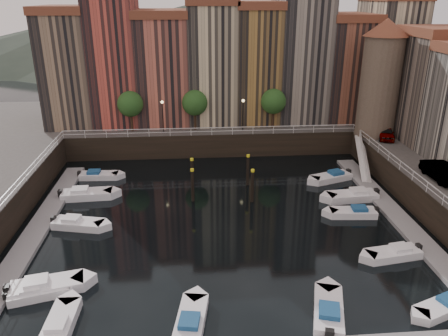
{
  "coord_description": "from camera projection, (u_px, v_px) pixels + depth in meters",
  "views": [
    {
      "loc": [
        -2.57,
        -35.8,
        19.24
      ],
      "look_at": [
        0.57,
        4.0,
        3.34
      ],
      "focal_mm": 35.0,
      "sensor_mm": 36.0,
      "label": 1
    }
  ],
  "objects": [
    {
      "name": "ground",
      "position": [
        221.0,
        217.0,
        40.46
      ],
      "size": [
        200.0,
        200.0,
        0.0
      ],
      "primitive_type": "plane",
      "color": "black",
      "rests_on": "ground"
    },
    {
      "name": "quay_far",
      "position": [
        208.0,
        125.0,
        63.99
      ],
      "size": [
        80.0,
        20.0,
        3.0
      ],
      "primitive_type": "cube",
      "color": "black",
      "rests_on": "ground"
    },
    {
      "name": "dock_left",
      "position": [
        38.0,
        228.0,
        38.29
      ],
      "size": [
        2.0,
        28.0,
        0.35
      ],
      "primitive_type": "cube",
      "color": "gray",
      "rests_on": "ground"
    },
    {
      "name": "dock_right",
      "position": [
        395.0,
        214.0,
        40.65
      ],
      "size": [
        2.0,
        28.0,
        0.35
      ],
      "primitive_type": "cube",
      "color": "gray",
      "rests_on": "ground"
    },
    {
      "name": "mountains",
      "position": [
        202.0,
        33.0,
        139.54
      ],
      "size": [
        145.0,
        100.0,
        18.0
      ],
      "color": "#2D382D",
      "rests_on": "ground"
    },
    {
      "name": "far_terrace",
      "position": [
        233.0,
        61.0,
        58.42
      ],
      "size": [
        48.7,
        10.3,
        17.5
      ],
      "color": "#866D55",
      "rests_on": "quay_far"
    },
    {
      "name": "corner_tower",
      "position": [
        381.0,
        77.0,
        51.58
      ],
      "size": [
        5.2,
        5.2,
        13.8
      ],
      "color": "#6B5B4C",
      "rests_on": "quay_right"
    },
    {
      "name": "promenade_trees",
      "position": [
        200.0,
        103.0,
        54.78
      ],
      "size": [
        21.2,
        3.2,
        5.2
      ],
      "color": "black",
      "rests_on": "quay_far"
    },
    {
      "name": "street_lamps",
      "position": [
        203.0,
        110.0,
        54.14
      ],
      "size": [
        10.36,
        0.36,
        4.18
      ],
      "color": "black",
      "rests_on": "quay_far"
    },
    {
      "name": "railings",
      "position": [
        218.0,
        161.0,
        43.58
      ],
      "size": [
        36.08,
        34.04,
        0.52
      ],
      "color": "white",
      "rests_on": "ground"
    },
    {
      "name": "gangway",
      "position": [
        363.0,
        156.0,
        50.26
      ],
      "size": [
        2.78,
        8.32,
        3.73
      ],
      "color": "white",
      "rests_on": "ground"
    },
    {
      "name": "mooring_pilings",
      "position": [
        221.0,
        179.0,
        44.66
      ],
      "size": [
        6.32,
        4.53,
        3.78
      ],
      "color": "black",
      "rests_on": "ground"
    },
    {
      "name": "boat_left_0",
      "position": [
        38.0,
        292.0,
        29.78
      ],
      "size": [
        4.36,
        2.52,
        0.98
      ],
      "rotation": [
        0.0,
        0.0,
        0.26
      ],
      "color": "white",
      "rests_on": "ground"
    },
    {
      "name": "boat_left_1",
      "position": [
        45.0,
        286.0,
        30.26
      ],
      "size": [
        5.3,
        2.89,
        1.19
      ],
      "rotation": [
        0.0,
        0.0,
        0.22
      ],
      "color": "white",
      "rests_on": "ground"
    },
    {
      "name": "boat_left_2",
      "position": [
        77.0,
        224.0,
        38.62
      ],
      "size": [
        4.86,
        2.67,
        1.09
      ],
      "rotation": [
        0.0,
        0.0,
        -0.23
      ],
      "color": "white",
      "rests_on": "ground"
    },
    {
      "name": "boat_left_3",
      "position": [
        86.0,
        194.0,
        44.21
      ],
      "size": [
        5.34,
        2.19,
        1.21
      ],
      "rotation": [
        0.0,
        0.0,
        0.06
      ],
      "color": "white",
      "rests_on": "ground"
    },
    {
      "name": "boat_left_4",
      "position": [
        98.0,
        175.0,
        48.97
      ],
      "size": [
        4.52,
        1.79,
        1.03
      ],
      "rotation": [
        0.0,
        0.0,
        -0.04
      ],
      "color": "white",
      "rests_on": "ground"
    },
    {
      "name": "boat_right_0",
      "position": [
        443.0,
        307.0,
        28.4
      ],
      "size": [
        4.24,
        2.83,
        0.96
      ],
      "rotation": [
        0.0,
        0.0,
        3.51
      ],
      "color": "white",
      "rests_on": "ground"
    },
    {
      "name": "boat_right_1",
      "position": [
        394.0,
        253.0,
        34.2
      ],
      "size": [
        4.66,
        2.3,
        1.05
      ],
      "rotation": [
        0.0,
        0.0,
        3.3
      ],
      "color": "white",
      "rests_on": "ground"
    },
    {
      "name": "boat_right_2",
      "position": [
        354.0,
        213.0,
        40.63
      ],
      "size": [
        4.55,
        1.95,
        1.03
      ],
      "rotation": [
        0.0,
        0.0,
        3.06
      ],
      "color": "white",
      "rests_on": "ground"
    },
    {
      "name": "boat_right_3",
      "position": [
        353.0,
        196.0,
        43.85
      ],
      "size": [
        5.32,
        2.25,
        1.21
      ],
      "rotation": [
        0.0,
        0.0,
        3.21
      ],
      "color": "white",
      "rests_on": "ground"
    },
    {
      "name": "boat_right_4",
      "position": [
        332.0,
        177.0,
        48.46
      ],
      "size": [
        4.95,
        3.2,
        1.12
      ],
      "rotation": [
        0.0,
        0.0,
        3.49
      ],
      "color": "white",
      "rests_on": "ground"
    },
    {
      "name": "boat_near_0",
      "position": [
        60.0,
        325.0,
        26.83
      ],
      "size": [
        1.75,
        4.55,
        1.04
      ],
      "rotation": [
        0.0,
        0.0,
        1.55
      ],
      "color": "white",
      "rests_on": "ground"
    },
    {
      "name": "boat_near_1",
      "position": [
        191.0,
        322.0,
        27.05
      ],
      "size": [
        2.41,
        4.84,
        1.09
      ],
      "rotation": [
        0.0,
        0.0,
        1.41
      ],
      "color": "white",
      "rests_on": "ground"
    },
    {
      "name": "boat_near_3",
      "position": [
        328.0,
        312.0,
        27.87
      ],
      "size": [
        3.05,
        5.12,
        1.15
      ],
      "rotation": [
        0.0,
        0.0,
        1.29
      ],
      "color": "white",
      "rests_on": "ground"
    },
    {
      "name": "car_a",
      "position": [
        386.0,
        133.0,
        52.36
      ],
      "size": [
        2.87,
        4.62,
        1.47
      ],
      "primitive_type": "imported",
      "rotation": [
        0.0,
        0.0,
        -0.29
      ],
      "color": "gray",
      "rests_on": "quay_right"
    },
    {
      "name": "car_b",
      "position": [
        440.0,
        173.0,
        40.67
      ],
      "size": [
        1.78,
        4.82,
        1.58
      ],
      "primitive_type": "imported",
      "rotation": [
        0.0,
        0.0,
        0.02
      ],
      "color": "gray",
      "rests_on": "quay_right"
    }
  ]
}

